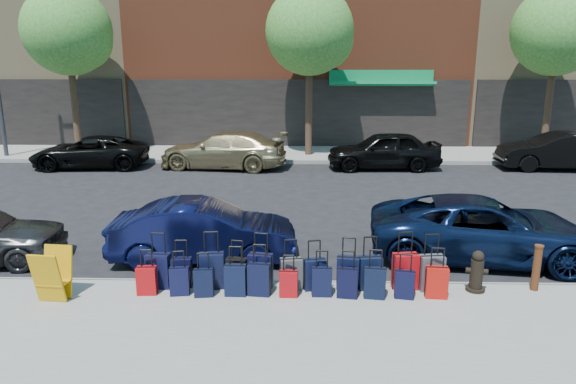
{
  "coord_description": "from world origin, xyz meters",
  "views": [
    {
      "loc": [
        0.16,
        -13.49,
        4.16
      ],
      "look_at": [
        -0.14,
        -1.5,
        1.14
      ],
      "focal_mm": 32.0,
      "sensor_mm": 36.0,
      "label": 1
    }
  ],
  "objects_px": {
    "display_rack": "(53,275)",
    "car_far_1": "(223,150)",
    "car_far_3": "(557,151)",
    "car_near_1": "(204,232)",
    "suitcase_front_5": "(291,274)",
    "car_near_2": "(484,229)",
    "tree_left": "(71,34)",
    "tree_right": "(561,33)",
    "bollard": "(537,267)",
    "tree_center": "(313,33)",
    "car_far_0": "(90,152)",
    "fire_hydrant": "(477,272)",
    "car_far_2": "(384,150)"
  },
  "relations": [
    {
      "from": "bollard",
      "to": "display_rack",
      "type": "bearing_deg",
      "value": -175.85
    },
    {
      "from": "fire_hydrant",
      "to": "bollard",
      "type": "bearing_deg",
      "value": 14.12
    },
    {
      "from": "car_far_3",
      "to": "car_near_1",
      "type": "bearing_deg",
      "value": -47.18
    },
    {
      "from": "bollard",
      "to": "car_near_2",
      "type": "bearing_deg",
      "value": 98.6
    },
    {
      "from": "tree_center",
      "to": "car_far_3",
      "type": "relative_size",
      "value": 1.61
    },
    {
      "from": "tree_left",
      "to": "tree_right",
      "type": "distance_m",
      "value": 21.0
    },
    {
      "from": "car_far_1",
      "to": "car_near_2",
      "type": "bearing_deg",
      "value": 43.35
    },
    {
      "from": "tree_center",
      "to": "car_near_2",
      "type": "distance_m",
      "value": 13.64
    },
    {
      "from": "tree_left",
      "to": "fire_hydrant",
      "type": "height_order",
      "value": "tree_left"
    },
    {
      "from": "tree_right",
      "to": "suitcase_front_5",
      "type": "height_order",
      "value": "tree_right"
    },
    {
      "from": "suitcase_front_5",
      "to": "fire_hydrant",
      "type": "bearing_deg",
      "value": -8.88
    },
    {
      "from": "tree_left",
      "to": "bollard",
      "type": "distance_m",
      "value": 20.75
    },
    {
      "from": "display_rack",
      "to": "car_far_1",
      "type": "bearing_deg",
      "value": 90.61
    },
    {
      "from": "bollard",
      "to": "car_far_1",
      "type": "distance_m",
      "value": 13.91
    },
    {
      "from": "fire_hydrant",
      "to": "car_near_2",
      "type": "relative_size",
      "value": 0.16
    },
    {
      "from": "fire_hydrant",
      "to": "car_near_1",
      "type": "relative_size",
      "value": 0.19
    },
    {
      "from": "tree_left",
      "to": "tree_right",
      "type": "bearing_deg",
      "value": 0.0
    },
    {
      "from": "tree_right",
      "to": "car_far_0",
      "type": "height_order",
      "value": "tree_right"
    },
    {
      "from": "car_near_2",
      "to": "display_rack",
      "type": "bearing_deg",
      "value": 114.52
    },
    {
      "from": "suitcase_front_5",
      "to": "car_far_1",
      "type": "height_order",
      "value": "car_far_1"
    },
    {
      "from": "car_far_0",
      "to": "car_far_3",
      "type": "xyz_separation_m",
      "value": [
        18.85,
        0.05,
        0.1
      ]
    },
    {
      "from": "display_rack",
      "to": "suitcase_front_5",
      "type": "bearing_deg",
      "value": 13.19
    },
    {
      "from": "tree_right",
      "to": "car_far_0",
      "type": "relative_size",
      "value": 1.57
    },
    {
      "from": "car_far_2",
      "to": "tree_right",
      "type": "bearing_deg",
      "value": 106.49
    },
    {
      "from": "car_near_1",
      "to": "car_far_1",
      "type": "distance_m",
      "value": 10.15
    },
    {
      "from": "tree_center",
      "to": "car_near_1",
      "type": "relative_size",
      "value": 1.85
    },
    {
      "from": "tree_center",
      "to": "car_far_1",
      "type": "height_order",
      "value": "tree_center"
    },
    {
      "from": "tree_center",
      "to": "car_far_0",
      "type": "height_order",
      "value": "tree_center"
    },
    {
      "from": "suitcase_front_5",
      "to": "car_near_2",
      "type": "distance_m",
      "value": 4.61
    },
    {
      "from": "car_far_0",
      "to": "car_far_2",
      "type": "distance_m",
      "value": 11.94
    },
    {
      "from": "car_far_0",
      "to": "car_far_1",
      "type": "distance_m",
      "value": 5.46
    },
    {
      "from": "bollard",
      "to": "car_far_0",
      "type": "xyz_separation_m",
      "value": [
        -12.89,
        11.72,
        0.05
      ]
    },
    {
      "from": "car_far_1",
      "to": "car_far_3",
      "type": "xyz_separation_m",
      "value": [
        13.39,
        0.0,
        0.0
      ]
    },
    {
      "from": "bollard",
      "to": "car_far_3",
      "type": "bearing_deg",
      "value": 63.12
    },
    {
      "from": "car_near_2",
      "to": "car_far_1",
      "type": "distance_m",
      "value": 12.14
    },
    {
      "from": "display_rack",
      "to": "car_far_3",
      "type": "xyz_separation_m",
      "value": [
        14.5,
        12.38,
        0.14
      ]
    },
    {
      "from": "tree_right",
      "to": "fire_hydrant",
      "type": "xyz_separation_m",
      "value": [
        -7.8,
        -14.31,
        -4.91
      ]
    },
    {
      "from": "car_far_3",
      "to": "tree_left",
      "type": "bearing_deg",
      "value": -93.56
    },
    {
      "from": "tree_left",
      "to": "fire_hydrant",
      "type": "distance_m",
      "value": 20.08
    },
    {
      "from": "tree_left",
      "to": "car_far_0",
      "type": "height_order",
      "value": "tree_left"
    },
    {
      "from": "car_near_2",
      "to": "car_far_0",
      "type": "relative_size",
      "value": 1.05
    },
    {
      "from": "suitcase_front_5",
      "to": "bollard",
      "type": "xyz_separation_m",
      "value": [
        4.43,
        0.08,
        0.15
      ]
    },
    {
      "from": "suitcase_front_5",
      "to": "display_rack",
      "type": "relative_size",
      "value": 1.03
    },
    {
      "from": "car_far_1",
      "to": "car_far_3",
      "type": "bearing_deg",
      "value": 97.36
    },
    {
      "from": "tree_left",
      "to": "car_near_2",
      "type": "relative_size",
      "value": 1.5
    },
    {
      "from": "car_near_1",
      "to": "car_far_3",
      "type": "xyz_separation_m",
      "value": [
        12.3,
        10.09,
        0.1
      ]
    },
    {
      "from": "fire_hydrant",
      "to": "car_far_0",
      "type": "height_order",
      "value": "car_far_0"
    },
    {
      "from": "tree_right",
      "to": "fire_hydrant",
      "type": "distance_m",
      "value": 17.02
    },
    {
      "from": "suitcase_front_5",
      "to": "display_rack",
      "type": "height_order",
      "value": "suitcase_front_5"
    },
    {
      "from": "suitcase_front_5",
      "to": "display_rack",
      "type": "distance_m",
      "value": 4.14
    }
  ]
}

